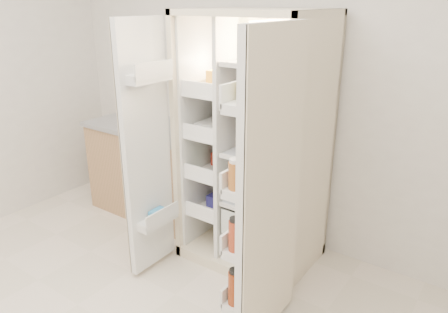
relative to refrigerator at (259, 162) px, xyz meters
The scene contains 5 objects.
wall_back 0.72m from the refrigerator, 115.68° to the left, with size 4.00×0.02×2.70m, color silver.
refrigerator is the anchor object (origin of this frame).
freezer_door 0.81m from the refrigerator, 130.45° to the right, with size 0.15×0.40×1.72m.
fridge_door 0.85m from the refrigerator, 56.24° to the right, with size 0.17×0.58×1.72m.
kitchen_counter 1.19m from the refrigerator, behind, with size 1.14×0.61×0.83m.
Camera 1 is at (1.63, -0.82, 1.85)m, focal length 34.00 mm.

